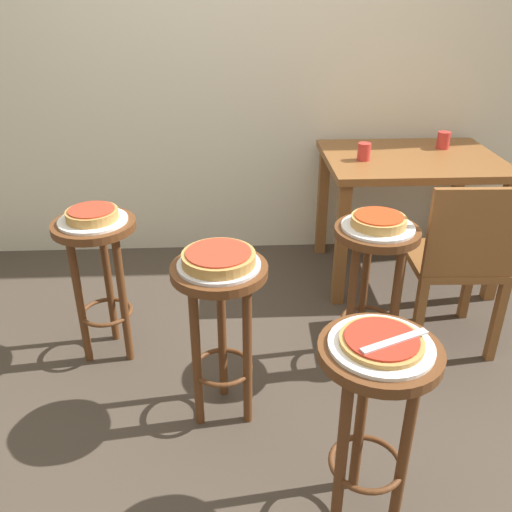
# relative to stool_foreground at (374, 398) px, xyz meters

# --- Properties ---
(ground_plane) EXTENTS (6.00, 6.00, 0.00)m
(ground_plane) POSITION_rel_stool_foreground_xyz_m (-0.36, 0.44, -0.49)
(ground_plane) COLOR #42382D
(stool_foreground) EXTENTS (0.35, 0.35, 0.68)m
(stool_foreground) POSITION_rel_stool_foreground_xyz_m (0.00, 0.00, 0.00)
(stool_foreground) COLOR #5B3319
(stool_foreground) RESTS_ON ground_plane
(serving_plate_foreground) EXTENTS (0.30, 0.30, 0.01)m
(serving_plate_foreground) POSITION_rel_stool_foreground_xyz_m (0.00, -0.00, 0.19)
(serving_plate_foreground) COLOR white
(serving_plate_foreground) RESTS_ON stool_foreground
(pizza_foreground) EXTENTS (0.24, 0.24, 0.02)m
(pizza_foreground) POSITION_rel_stool_foreground_xyz_m (0.00, -0.00, 0.21)
(pizza_foreground) COLOR #B78442
(pizza_foreground) RESTS_ON serving_plate_foreground
(stool_middle) EXTENTS (0.35, 0.35, 0.68)m
(stool_middle) POSITION_rel_stool_foreground_xyz_m (-0.46, 0.50, 0.00)
(stool_middle) COLOR #5B3319
(stool_middle) RESTS_ON ground_plane
(serving_plate_middle) EXTENTS (0.30, 0.30, 0.01)m
(serving_plate_middle) POSITION_rel_stool_foreground_xyz_m (-0.46, 0.50, 0.19)
(serving_plate_middle) COLOR silver
(serving_plate_middle) RESTS_ON stool_middle
(pizza_middle) EXTENTS (0.27, 0.27, 0.05)m
(pizza_middle) POSITION_rel_stool_foreground_xyz_m (-0.46, 0.50, 0.22)
(pizza_middle) COLOR #B78442
(pizza_middle) RESTS_ON serving_plate_middle
(stool_leftside) EXTENTS (0.35, 0.35, 0.68)m
(stool_leftside) POSITION_rel_stool_foreground_xyz_m (0.19, 0.80, 0.00)
(stool_leftside) COLOR #5B3319
(stool_leftside) RESTS_ON ground_plane
(serving_plate_leftside) EXTENTS (0.30, 0.30, 0.01)m
(serving_plate_leftside) POSITION_rel_stool_foreground_xyz_m (0.19, 0.80, 0.19)
(serving_plate_leftside) COLOR silver
(serving_plate_leftside) RESTS_ON stool_leftside
(pizza_leftside) EXTENTS (0.23, 0.23, 0.05)m
(pizza_leftside) POSITION_rel_stool_foreground_xyz_m (0.19, 0.80, 0.22)
(pizza_leftside) COLOR tan
(pizza_leftside) RESTS_ON serving_plate_leftside
(stool_rear) EXTENTS (0.35, 0.35, 0.68)m
(stool_rear) POSITION_rel_stool_foreground_xyz_m (-1.00, 0.93, 0.00)
(stool_rear) COLOR #5B3319
(stool_rear) RESTS_ON ground_plane
(serving_plate_rear) EXTENTS (0.29, 0.29, 0.01)m
(serving_plate_rear) POSITION_rel_stool_foreground_xyz_m (-1.00, 0.93, 0.19)
(serving_plate_rear) COLOR white
(serving_plate_rear) RESTS_ON stool_rear
(pizza_rear) EXTENTS (0.22, 0.22, 0.05)m
(pizza_rear) POSITION_rel_stool_foreground_xyz_m (-1.00, 0.93, 0.22)
(pizza_rear) COLOR #B78442
(pizza_rear) RESTS_ON serving_plate_rear
(dining_table) EXTENTS (0.95, 0.72, 0.73)m
(dining_table) POSITION_rel_stool_foreground_xyz_m (0.59, 1.63, 0.12)
(dining_table) COLOR brown
(dining_table) RESTS_ON ground_plane
(cup_near_edge) EXTENTS (0.07, 0.07, 0.09)m
(cup_near_edge) POSITION_rel_stool_foreground_xyz_m (0.30, 1.58, 0.28)
(cup_near_edge) COLOR red
(cup_near_edge) RESTS_ON dining_table
(cup_far_edge) EXTENTS (0.07, 0.07, 0.10)m
(cup_far_edge) POSITION_rel_stool_foreground_xyz_m (0.80, 1.78, 0.28)
(cup_far_edge) COLOR red
(cup_far_edge) RESTS_ON dining_table
(wooden_chair) EXTENTS (0.41, 0.41, 0.85)m
(wooden_chair) POSITION_rel_stool_foreground_xyz_m (0.61, 0.91, -0.03)
(wooden_chair) COLOR brown
(wooden_chair) RESTS_ON ground_plane
(pizza_server_knife) EXTENTS (0.21, 0.11, 0.01)m
(pizza_server_knife) POSITION_rel_stool_foreground_xyz_m (0.03, -0.02, 0.22)
(pizza_server_knife) COLOR silver
(pizza_server_knife) RESTS_ON pizza_foreground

